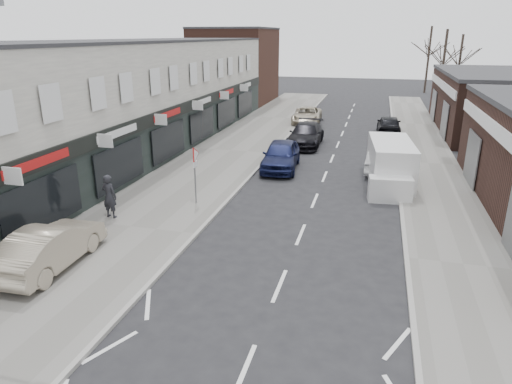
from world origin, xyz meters
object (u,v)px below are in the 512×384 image
Objects in this scene: parked_car_left_a at (281,155)px; parked_car_right_a at (381,160)px; sedan_on_pavement at (50,246)px; parked_car_left_c at (307,115)px; white_van at (390,165)px; warning_sign at (195,159)px; parked_car_left_b at (306,135)px; pedestrian at (109,196)px; parked_car_right_b at (389,125)px.

parked_car_left_a is 5.73m from parked_car_right_a.
parked_car_left_c is (4.14, 28.44, -0.13)m from sedan_on_pavement.
white_van is 1.45× the size of parked_car_right_a.
white_van is 1.35× the size of sedan_on_pavement.
parked_car_left_c is at bearing 85.33° from warning_sign.
parked_car_left_b is (2.96, 13.19, -1.42)m from warning_sign.
white_van is at bearing -70.78° from parked_car_left_c.
pedestrian is (-2.86, -2.54, -1.14)m from warning_sign.
parked_car_left_b is 1.04× the size of parked_car_left_c.
parked_car_left_a reaches higher than parked_car_right_a.
white_van is 2.47m from parked_car_right_a.
parked_car_left_a is at bearing -111.59° from sedan_on_pavement.
pedestrian reaches higher than parked_car_right_a.
white_van is at bearing -133.69° from sedan_on_pavement.
pedestrian is 24.07m from parked_car_right_b.
pedestrian is 0.46× the size of parked_car_right_a.
white_van is 16.50m from sedan_on_pavement.
parked_car_left_c is (-6.80, 16.09, -0.35)m from white_van.
white_van reaches higher than parked_car_left_c.
warning_sign is 0.50× the size of parked_car_left_b.
parked_car_left_a is 0.94× the size of parked_car_left_c.
parked_car_right_a is at bearing 44.00° from warning_sign.
parked_car_left_c is at bearing 97.66° from parked_car_left_b.
parked_car_left_a is at bearing 70.15° from warning_sign.
parked_car_right_b is at bearing -109.67° from pedestrian.
parked_car_left_b is 8.44m from parked_car_left_c.
parked_car_right_b is (11.52, 21.14, -0.30)m from pedestrian.
parked_car_left_c is at bearing -60.59° from parked_car_right_a.
parked_car_left_a is at bearing -90.86° from parked_car_left_c.
sedan_on_pavement is (-2.38, -6.90, -1.35)m from warning_sign.
warning_sign is 0.66× the size of parked_car_right_a.
white_van reaches higher than sedan_on_pavement.
parked_car_left_a is 6.33m from parked_car_left_b.
warning_sign is at bearing -129.42° from pedestrian.
parked_car_left_c is (4.62, 24.09, -0.34)m from pedestrian.
sedan_on_pavement is at bearing 58.98° from parked_car_right_a.
parked_car_left_a reaches higher than parked_car_left_c.
pedestrian is at bearing -104.53° from parked_car_left_c.
parked_car_left_a is at bearing -110.64° from pedestrian.
parked_car_left_b is at bearing -85.50° from parked_car_left_c.
pedestrian reaches higher than sedan_on_pavement.
pedestrian reaches higher than parked_car_left_c.
parked_car_left_b is (5.34, 20.09, -0.07)m from sedan_on_pavement.
warning_sign is 11.41m from parked_car_right_a.
pedestrian is 0.42× the size of parked_car_right_b.
parked_car_left_c reaches higher than parked_car_right_a.
parked_car_right_a is at bearing -127.69° from pedestrian.
white_van reaches higher than parked_car_right_b.
parked_car_right_a is (6.37, -13.69, -0.04)m from parked_car_left_c.
parked_car_left_a is at bearing -94.83° from parked_car_left_b.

